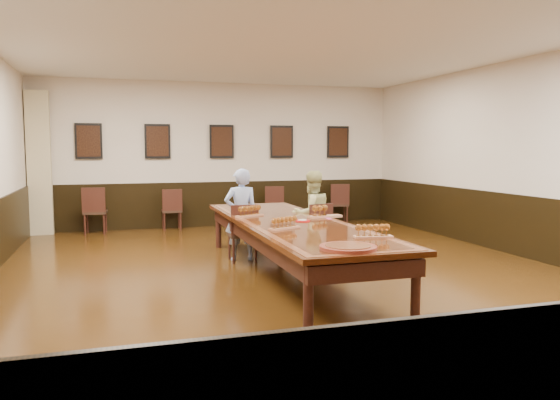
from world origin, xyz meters
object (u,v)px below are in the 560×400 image
object	(u,v)px
chair_woman	(315,231)
spare_chair_d	(338,203)
spare_chair_a	(95,210)
chair_man	(242,233)
person_man	(241,215)
carved_platter	(348,247)
spare_chair_c	(274,206)
spare_chair_b	(172,209)
person_woman	(312,214)
conference_table	(291,231)

from	to	relation	value
chair_woman	spare_chair_d	size ratio (longest dim) A/B	0.97
spare_chair_a	chair_man	bearing A→B (deg)	127.56
person_man	carved_platter	xyz separation A→B (m)	(0.33, -3.33, 0.05)
chair_man	spare_chair_c	size ratio (longest dim) A/B	1.00
spare_chair_a	spare_chair_b	distance (m)	1.56
chair_man	spare_chair_d	size ratio (longest dim) A/B	0.98
chair_man	carved_platter	world-z (taller)	chair_man
chair_woman	person_woman	world-z (taller)	person_woman
chair_man	spare_chair_b	size ratio (longest dim) A/B	1.02
chair_woman	person_man	distance (m)	1.20
chair_man	spare_chair_d	distance (m)	4.80
spare_chair_b	spare_chair_d	size ratio (longest dim) A/B	0.96
spare_chair_c	person_woman	xyz separation A→B (m)	(-0.45, -3.68, 0.25)
spare_chair_a	person_man	xyz separation A→B (m)	(2.27, -3.44, 0.24)
chair_woman	person_woman	distance (m)	0.27
spare_chair_b	carved_platter	bearing A→B (deg)	98.69
spare_chair_a	spare_chair_d	world-z (taller)	spare_chair_a
spare_chair_a	spare_chair_b	bearing A→B (deg)	-171.40
chair_man	spare_chair_b	distance (m)	3.71
person_woman	conference_table	bearing A→B (deg)	44.79
spare_chair_b	spare_chair_c	world-z (taller)	spare_chair_c
spare_chair_c	conference_table	bearing A→B (deg)	87.78
spare_chair_d	person_man	distance (m)	4.73
chair_man	chair_woman	distance (m)	1.16
conference_table	carved_platter	world-z (taller)	carved_platter
chair_man	spare_chair_a	xyz separation A→B (m)	(-2.27, 3.53, 0.03)
spare_chair_d	chair_man	bearing A→B (deg)	62.12
chair_man	chair_woman	bearing A→B (deg)	174.70
spare_chair_a	conference_table	xyz separation A→B (m)	(2.71, -4.60, 0.13)
chair_man	conference_table	xyz separation A→B (m)	(0.44, -1.07, 0.16)
spare_chair_b	person_woman	world-z (taller)	person_woman
chair_man	spare_chair_a	bearing A→B (deg)	-55.81
chair_woman	carved_platter	bearing A→B (deg)	64.10
spare_chair_c	person_man	world-z (taller)	person_man
spare_chair_b	conference_table	world-z (taller)	spare_chair_b
person_man	carved_platter	size ratio (longest dim) A/B	1.99
person_man	person_woman	xyz separation A→B (m)	(1.13, -0.14, -0.02)
chair_woman	spare_chair_c	bearing A→B (deg)	-107.67
spare_chair_b	spare_chair_c	bearing A→B (deg)	179.95
spare_chair_d	spare_chair_a	bearing A→B (deg)	14.09
conference_table	chair_man	bearing A→B (deg)	112.26
person_man	chair_man	bearing A→B (deg)	90.00
spare_chair_c	spare_chair_b	bearing A→B (deg)	11.34
chair_woman	spare_chair_b	distance (m)	4.21
spare_chair_a	person_woman	xyz separation A→B (m)	(3.40, -3.58, 0.22)
spare_chair_b	person_man	size ratio (longest dim) A/B	0.62
spare_chair_a	spare_chair_b	size ratio (longest dim) A/B	1.09
person_man	carved_platter	bearing A→B (deg)	97.21
chair_woman	conference_table	bearing A→B (deg)	41.49
spare_chair_d	person_man	bearing A→B (deg)	61.38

